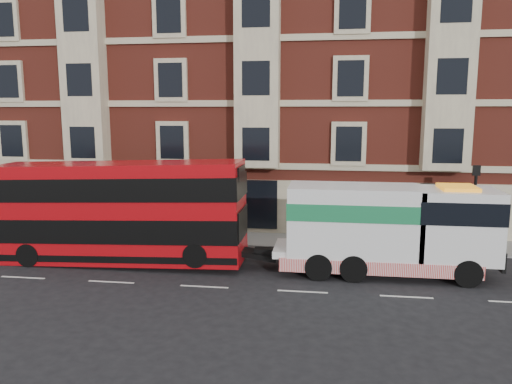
# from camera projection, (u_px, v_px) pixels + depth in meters

# --- Properties ---
(ground) EXTENTS (120.00, 120.00, 0.00)m
(ground) POSITION_uv_depth(u_px,v_px,m) (204.00, 287.00, 20.33)
(ground) COLOR black
(ground) RESTS_ON ground
(sidewalk) EXTENTS (90.00, 3.00, 0.15)m
(sidewalk) POSITION_uv_depth(u_px,v_px,m) (237.00, 239.00, 27.64)
(sidewalk) COLOR slate
(sidewalk) RESTS_ON ground
(victorian_terrace) EXTENTS (45.00, 12.00, 20.40)m
(victorian_terrace) POSITION_uv_depth(u_px,v_px,m) (263.00, 66.00, 33.29)
(victorian_terrace) COLOR maroon
(victorian_terrace) RESTS_ON ground
(lamp_post_west) EXTENTS (0.35, 0.15, 4.35)m
(lamp_post_west) POSITION_uv_depth(u_px,v_px,m) (123.00, 194.00, 26.79)
(lamp_post_west) COLOR black
(lamp_post_west) RESTS_ON sidewalk
(lamp_post_east) EXTENTS (0.35, 0.15, 4.35)m
(lamp_post_east) POSITION_uv_depth(u_px,v_px,m) (474.00, 202.00, 24.28)
(lamp_post_east) COLOR black
(lamp_post_east) RESTS_ON sidewalk
(double_decker_bus) EXTENTS (11.68, 2.68, 4.73)m
(double_decker_bus) POSITION_uv_depth(u_px,v_px,m) (119.00, 210.00, 23.21)
(double_decker_bus) COLOR #B30910
(double_decker_bus) RESTS_ON ground
(tow_truck) EXTENTS (9.35, 2.76, 3.90)m
(tow_truck) POSITION_uv_depth(u_px,v_px,m) (384.00, 228.00, 21.59)
(tow_truck) COLOR white
(tow_truck) RESTS_ON ground
(pedestrian) EXTENTS (0.69, 0.46, 1.89)m
(pedestrian) POSITION_uv_depth(u_px,v_px,m) (57.00, 215.00, 29.10)
(pedestrian) COLOR #211A35
(pedestrian) RESTS_ON sidewalk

